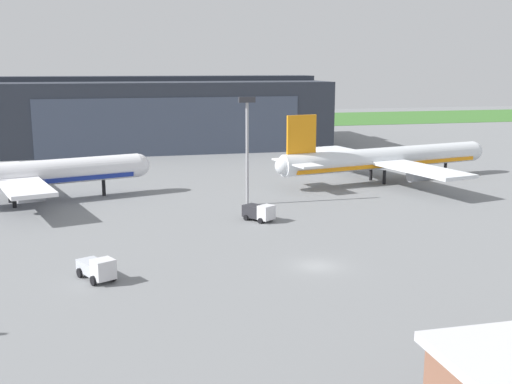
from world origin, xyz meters
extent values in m
plane|color=slate|center=(0.00, 0.00, 0.00)|extent=(440.00, 440.00, 0.00)
cube|color=#3C722E|center=(0.00, 169.38, 0.04)|extent=(440.00, 56.00, 0.08)
cube|color=#2D333D|center=(-5.92, 103.88, 8.16)|extent=(78.19, 40.82, 16.32)
cube|color=#424C60|center=(-5.92, 83.32, 6.53)|extent=(59.43, 0.30, 13.05)
cube|color=#2D333D|center=(-5.92, 103.88, 16.92)|extent=(78.19, 9.80, 1.20)
cylinder|color=white|center=(-32.83, 37.94, 4.43)|extent=(35.59, 13.42, 3.79)
sphere|color=white|center=(-15.56, 42.83, 4.43)|extent=(3.64, 3.64, 3.64)
cube|color=navy|center=(-32.83, 37.94, 3.39)|extent=(32.83, 12.68, 0.66)
cube|color=white|center=(-31.31, 29.92, 3.96)|extent=(9.39, 15.20, 0.56)
cube|color=white|center=(-35.74, 45.57, 3.96)|extent=(9.39, 15.20, 0.56)
cylinder|color=gray|center=(-30.85, 31.23, 2.62)|extent=(4.03, 2.99, 2.09)
cylinder|color=gray|center=(-34.66, 44.70, 2.62)|extent=(4.03, 2.99, 2.09)
cylinder|color=black|center=(-21.08, 41.26, 1.27)|extent=(0.56, 0.56, 2.54)
cylinder|color=black|center=(-33.67, 35.64, 1.27)|extent=(0.56, 0.56, 2.54)
cylinder|color=black|center=(-34.76, 39.47, 1.27)|extent=(0.56, 0.56, 2.54)
cylinder|color=silver|center=(27.26, 42.23, 4.22)|extent=(40.70, 12.42, 3.67)
sphere|color=silver|center=(47.22, 46.65, 4.22)|extent=(3.53, 3.53, 3.53)
sphere|color=silver|center=(7.31, 37.82, 4.22)|extent=(2.87, 2.87, 2.87)
cube|color=orange|center=(27.26, 42.23, 3.21)|extent=(37.52, 11.75, 0.64)
cube|color=orange|center=(10.50, 38.53, 9.18)|extent=(5.27, 1.54, 6.25)
cube|color=silver|center=(10.30, 35.64, 4.59)|extent=(4.70, 5.82, 0.28)
cube|color=silver|center=(9.10, 41.06, 4.59)|extent=(4.70, 5.82, 0.28)
cube|color=silver|center=(28.66, 32.13, 3.76)|extent=(10.34, 19.30, 0.56)
cube|color=silver|center=(24.27, 51.99, 3.76)|extent=(10.34, 19.30, 0.56)
cylinder|color=gray|center=(29.13, 33.73, 2.45)|extent=(3.84, 2.73, 2.02)
cylinder|color=gray|center=(25.36, 50.73, 2.45)|extent=(3.84, 2.73, 2.02)
cylinder|color=black|center=(40.83, 45.24, 1.19)|extent=(0.56, 0.56, 2.38)
cylinder|color=black|center=(26.08, 40.00, 1.19)|extent=(0.56, 0.56, 2.38)
cylinder|color=black|center=(25.25, 43.76, 1.19)|extent=(0.56, 0.56, 2.38)
cube|color=silver|center=(-0.49, 18.88, 1.30)|extent=(2.53, 2.42, 1.87)
cube|color=#28282D|center=(-1.70, 20.63, 1.15)|extent=(3.16, 3.34, 1.58)
cylinder|color=black|center=(-1.42, 18.32, 0.36)|extent=(0.63, 0.75, 0.73)
cylinder|color=black|center=(0.37, 19.55, 0.36)|extent=(0.63, 0.75, 0.73)
cylinder|color=black|center=(-2.87, 20.42, 0.36)|extent=(0.63, 0.75, 0.73)
cylinder|color=black|center=(-1.08, 21.65, 0.36)|extent=(0.63, 0.75, 0.73)
cube|color=silver|center=(-21.24, -0.17, 1.40)|extent=(2.49, 2.44, 1.87)
cube|color=#B7BCC6|center=(-22.33, 2.03, 1.03)|extent=(3.09, 3.64, 1.12)
cylinder|color=black|center=(-22.21, -0.55, 0.46)|extent=(0.64, 0.94, 0.93)
cylinder|color=black|center=(-20.35, 0.38, 0.46)|extent=(0.64, 0.94, 0.93)
cylinder|color=black|center=(-23.52, 2.09, 0.46)|extent=(0.64, 0.94, 0.93)
cylinder|color=black|center=(-21.66, 3.02, 0.46)|extent=(0.64, 0.94, 0.93)
cylinder|color=#99999E|center=(-0.57, 29.67, 7.47)|extent=(0.44, 0.44, 14.95)
cube|color=#333338|center=(-0.57, 29.67, 15.35)|extent=(2.40, 0.50, 0.80)
camera|label=1|loc=(-20.48, -57.87, 20.16)|focal=43.80mm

